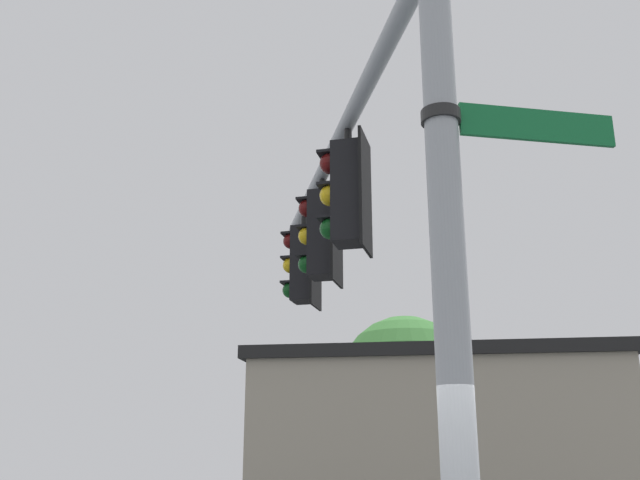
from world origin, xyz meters
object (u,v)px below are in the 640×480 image
traffic_light_mid_inner (321,234)px  traffic_light_mid_outer (302,264)px  street_name_sign (499,122)px  traffic_light_nearest_pole (347,194)px

traffic_light_mid_inner → traffic_light_mid_outer: 1.41m
traffic_light_mid_inner → street_name_sign: 4.10m
traffic_light_mid_outer → street_name_sign: 5.50m
traffic_light_nearest_pole → traffic_light_mid_inner: size_ratio=1.00×
traffic_light_nearest_pole → traffic_light_mid_inner: bearing=24.8°
traffic_light_mid_inner → traffic_light_mid_outer: size_ratio=1.00×
traffic_light_mid_inner → street_name_sign: bearing=-149.5°
traffic_light_mid_inner → traffic_light_mid_outer: same height
traffic_light_nearest_pole → street_name_sign: 2.71m
traffic_light_nearest_pole → traffic_light_mid_inner: (1.28, 0.59, 0.00)m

